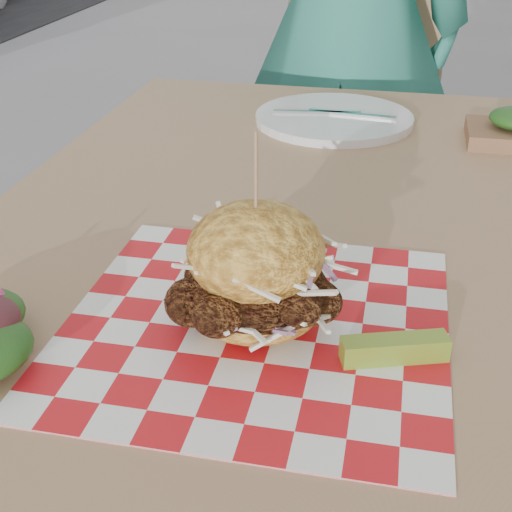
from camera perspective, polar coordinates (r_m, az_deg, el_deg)
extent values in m
imported|color=#2E8572|center=(1.85, 7.42, 18.41)|extent=(0.60, 0.40, 1.63)
cube|color=tan|center=(0.91, 3.46, 2.08)|extent=(0.80, 1.20, 0.04)
cylinder|color=#333338|center=(1.62, -5.91, -0.36)|extent=(0.05, 0.05, 0.71)
cylinder|color=#333338|center=(1.57, 18.55, -2.82)|extent=(0.05, 0.05, 0.71)
cube|color=tan|center=(1.91, 7.75, 7.28)|extent=(0.50, 0.50, 0.04)
cube|color=tan|center=(2.02, 7.41, 15.97)|extent=(0.42, 0.13, 0.50)
cylinder|color=#333338|center=(1.83, 2.46, -1.65)|extent=(0.03, 0.03, 0.43)
cylinder|color=#333338|center=(1.88, 13.47, -1.50)|extent=(0.03, 0.03, 0.43)
cylinder|color=#333338|center=(2.14, 1.91, 3.19)|extent=(0.03, 0.03, 0.43)
cylinder|color=#333338|center=(2.19, 11.36, 3.21)|extent=(0.03, 0.03, 0.43)
cube|color=red|center=(0.68, 0.00, -5.45)|extent=(0.36, 0.36, 0.00)
ellipsoid|color=gold|center=(0.67, 0.00, -3.85)|extent=(0.12, 0.12, 0.04)
ellipsoid|color=brown|center=(0.66, 0.00, -2.61)|extent=(0.14, 0.13, 0.07)
ellipsoid|color=gold|center=(0.64, 0.00, 0.38)|extent=(0.13, 0.13, 0.09)
cylinder|color=tan|center=(0.62, 0.00, 5.75)|extent=(0.00, 0.00, 0.10)
cube|color=olive|center=(0.64, 11.03, -7.30)|extent=(0.10, 0.05, 0.02)
cylinder|color=white|center=(1.25, 6.26, 10.90)|extent=(0.27, 0.27, 0.01)
cube|color=silver|center=(1.25, 4.89, 11.40)|extent=(0.15, 0.03, 0.00)
cube|color=silver|center=(1.25, 7.67, 11.17)|extent=(0.15, 0.03, 0.00)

